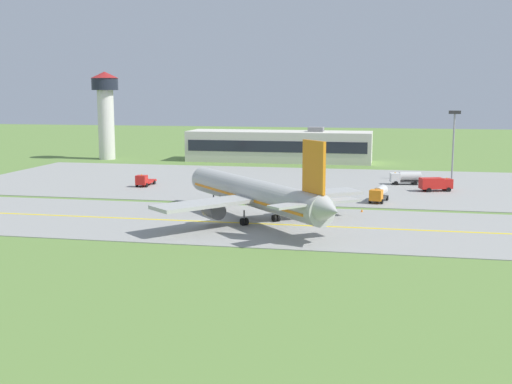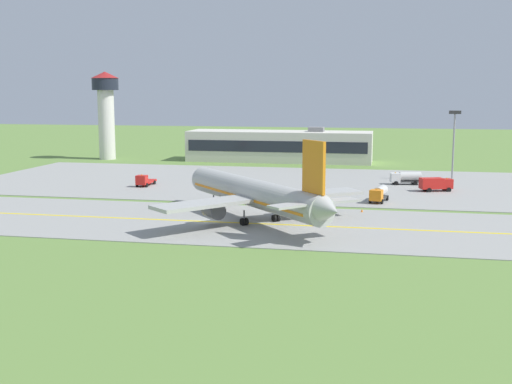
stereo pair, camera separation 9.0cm
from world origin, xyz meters
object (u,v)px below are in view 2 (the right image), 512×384
at_px(service_truck_pushback, 406,177).
at_px(control_tower, 106,106).
at_px(service_truck_fuel, 436,184).
at_px(service_truck_catering, 144,181).
at_px(service_truck_baggage, 379,193).
at_px(airplane_lead, 255,194).
at_px(apron_light_mast, 454,137).

height_order(service_truck_pushback, control_tower, control_tower).
bearing_deg(service_truck_fuel, service_truck_catering, -175.27).
bearing_deg(service_truck_catering, service_truck_baggage, -11.43).
height_order(airplane_lead, service_truck_fuel, airplane_lead).
relative_size(airplane_lead, apron_light_mast, 2.21).
relative_size(airplane_lead, service_truck_fuel, 5.12).
relative_size(airplane_lead, service_truck_baggage, 5.16).
bearing_deg(service_truck_catering, service_truck_pushback, 13.96).
bearing_deg(airplane_lead, service_truck_baggage, 49.98).
relative_size(service_truck_baggage, service_truck_fuel, 0.99).
distance_m(service_truck_fuel, service_truck_pushback, 9.56).
height_order(airplane_lead, service_truck_catering, airplane_lead).
distance_m(airplane_lead, control_tower, 96.99).
xyz_separation_m(service_truck_catering, apron_light_mast, (60.40, 20.20, 8.14)).
height_order(service_truck_fuel, control_tower, control_tower).
bearing_deg(service_truck_fuel, airplane_lead, -128.66).
xyz_separation_m(service_truck_pushback, control_tower, (-79.83, 34.94, 13.06)).
bearing_deg(apron_light_mast, service_truck_pushback, -141.98).
bearing_deg(service_truck_catering, apron_light_mast, 18.49).
height_order(service_truck_fuel, service_truck_pushback, service_truck_pushback).
height_order(airplane_lead, apron_light_mast, apron_light_mast).
xyz_separation_m(service_truck_baggage, service_truck_catering, (-45.69, 9.24, -0.35)).
xyz_separation_m(airplane_lead, control_tower, (-57.54, 77.37, 10.46)).
bearing_deg(control_tower, service_truck_baggage, -37.18).
xyz_separation_m(service_truck_pushback, apron_light_mast, (9.72, 7.60, 7.79)).
xyz_separation_m(service_truck_baggage, apron_light_mast, (14.71, 29.44, 7.79)).
xyz_separation_m(service_truck_fuel, control_tower, (-85.11, 42.91, 13.06)).
bearing_deg(apron_light_mast, control_tower, 163.02).
relative_size(service_truck_catering, control_tower, 0.27).
height_order(airplane_lead, service_truck_pushback, airplane_lead).
distance_m(airplane_lead, service_truck_catering, 41.29).
distance_m(airplane_lead, service_truck_fuel, 44.21).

